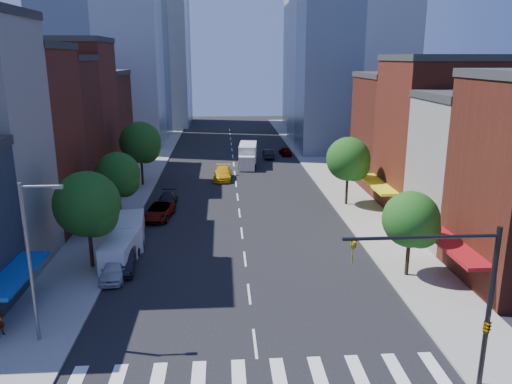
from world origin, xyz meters
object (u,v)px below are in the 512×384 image
Objects in this scene: taxi at (223,174)px; parked_car_second at (124,260)px; box_truck at (248,156)px; parked_car_rear at (167,200)px; parked_car_front at (114,269)px; pedestrian_far at (105,257)px; traffic_car_oncoming at (268,154)px; cargo_van_far at (131,231)px; cargo_van_near at (120,253)px; parked_car_third at (159,211)px; traffic_car_far at (285,151)px.

parked_car_second is at bearing -101.90° from taxi.
box_truck is (3.69, 8.10, 0.72)m from taxi.
parked_car_rear is at bearing -110.71° from box_truck.
box_truck is at bearing 72.00° from parked_car_front.
pedestrian_far reaches higher than parked_car_front.
parked_car_front and traffic_car_oncoming have the same top height.
cargo_van_near is at bearing -97.06° from cargo_van_far.
cargo_van_far is at bearing -179.42° from pedestrian_far.
parked_car_second is at bearing -92.64° from cargo_van_far.
traffic_car_oncoming is at bearing 60.57° from cargo_van_far.
pedestrian_far reaches higher than parked_car_third.
cargo_van_near is 0.93× the size of taxi.
taxi is at bearing 77.87° from cargo_van_near.
cargo_van_near is 1.17m from pedestrian_far.
parked_car_rear is at bearing -114.39° from taxi.
parked_car_second is at bearing 95.34° from pedestrian_far.
cargo_van_far is 5.53m from pedestrian_far.
pedestrian_far is (-8.85, -27.80, 0.22)m from taxi.
parked_car_second is (0.42, 1.48, 0.05)m from parked_car_front.
parked_car_rear is 16.65m from pedestrian_far.
box_truck is at bearing 62.52° from cargo_van_far.
parked_car_rear is (1.94, 18.01, -0.03)m from parked_car_front.
parked_car_second is 5.61m from cargo_van_far.
parked_car_third is 32.33m from traffic_car_oncoming.
parked_car_second is 47.21m from traffic_car_far.
taxi is at bearing 52.88° from traffic_car_far.
cargo_van_far is (0.03, 4.82, 0.06)m from cargo_van_near.
parked_car_second reaches higher than traffic_car_oncoming.
pedestrian_far is at bearing 61.95° from traffic_car_far.
traffic_car_oncoming is at bearing 69.82° from parked_car_front.
taxi is 3.15× the size of pedestrian_far.
traffic_car_oncoming is 0.52× the size of box_truck.
parked_car_third is at bearing 70.48° from cargo_van_far.
cargo_van_far reaches higher than parked_car_front.
taxi is at bearing -109.01° from box_truck.
traffic_car_oncoming is (14.64, 41.56, -0.05)m from parked_car_second.
cargo_van_near is 46.67m from traffic_car_far.
pedestrian_far is (-1.00, 1.62, 0.32)m from parked_car_front.
cargo_van_near reaches higher than taxi.
parked_car_third reaches higher than traffic_car_oncoming.
cargo_van_far is at bearing -94.86° from parked_car_third.
parked_car_third reaches higher than parked_car_front.
cargo_van_far is 1.28× the size of traffic_car_oncoming.
traffic_car_oncoming is at bearing 65.13° from taxi.
parked_car_rear is 15.89m from cargo_van_near.
traffic_car_oncoming is (7.20, 13.62, -0.10)m from taxi.
cargo_van_far is at bearing -99.43° from parked_car_rear.
parked_car_rear is 0.85× the size of cargo_van_far.
cargo_van_far reaches higher than parked_car_rear.
parked_car_rear is (1.52, 16.53, -0.08)m from parked_car_second.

